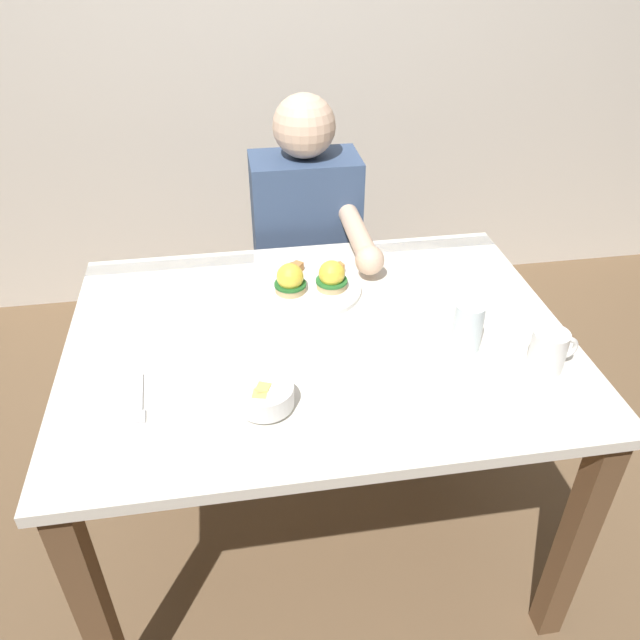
% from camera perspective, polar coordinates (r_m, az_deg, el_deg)
% --- Properties ---
extents(ground_plane, '(6.00, 6.00, 0.00)m').
position_cam_1_polar(ground_plane, '(2.04, -0.10, -18.34)').
color(ground_plane, brown).
extents(dining_table, '(1.20, 0.90, 0.74)m').
position_cam_1_polar(dining_table, '(1.58, -0.13, -4.38)').
color(dining_table, white).
rests_on(dining_table, ground_plane).
extents(eggs_benedict_plate, '(0.27, 0.27, 0.09)m').
position_cam_1_polar(eggs_benedict_plate, '(1.65, -0.87, 3.36)').
color(eggs_benedict_plate, white).
rests_on(eggs_benedict_plate, dining_table).
extents(fruit_bowl, '(0.12, 0.12, 0.06)m').
position_cam_1_polar(fruit_bowl, '(1.29, -5.09, -6.99)').
color(fruit_bowl, white).
rests_on(fruit_bowl, dining_table).
extents(coffee_mug, '(0.11, 0.08, 0.09)m').
position_cam_1_polar(coffee_mug, '(1.47, 20.19, -2.50)').
color(coffee_mug, white).
rests_on(coffee_mug, dining_table).
extents(fork, '(0.03, 0.16, 0.00)m').
position_cam_1_polar(fork, '(1.37, -16.12, -7.12)').
color(fork, silver).
rests_on(fork, dining_table).
extents(water_glass_near, '(0.07, 0.07, 0.12)m').
position_cam_1_polar(water_glass_near, '(1.48, 13.31, -0.80)').
color(water_glass_near, silver).
rests_on(water_glass_near, dining_table).
extents(diner_person, '(0.34, 0.54, 1.14)m').
position_cam_1_polar(diner_person, '(2.07, -1.09, 6.57)').
color(diner_person, '#33333D').
rests_on(diner_person, ground_plane).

